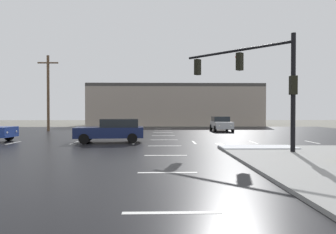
# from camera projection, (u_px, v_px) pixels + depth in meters

# --- Properties ---
(ground_plane) EXTENTS (120.00, 120.00, 0.00)m
(ground_plane) POSITION_uv_depth(u_px,v_px,m) (164.00, 143.00, 19.97)
(ground_plane) COLOR slate
(road_asphalt) EXTENTS (44.00, 44.00, 0.02)m
(road_asphalt) POSITION_uv_depth(u_px,v_px,m) (164.00, 143.00, 19.97)
(road_asphalt) COLOR black
(road_asphalt) RESTS_ON ground_plane
(snow_strip_curbside) EXTENTS (4.00, 1.60, 0.06)m
(snow_strip_curbside) POSITION_uv_depth(u_px,v_px,m) (258.00, 147.00, 16.09)
(snow_strip_curbside) COLOR white
(snow_strip_curbside) RESTS_ON sidewalk_corner
(lane_markings) EXTENTS (36.15, 36.15, 0.01)m
(lane_markings) POSITION_uv_depth(u_px,v_px,m) (184.00, 145.00, 18.62)
(lane_markings) COLOR silver
(lane_markings) RESTS_ON road_asphalt
(traffic_signal_mast) EXTENTS (4.74, 4.77, 5.70)m
(traffic_signal_mast) POSITION_uv_depth(u_px,v_px,m) (257.00, 74.00, 15.58)
(traffic_signal_mast) COLOR black
(traffic_signal_mast) RESTS_ON sidewalk_corner
(strip_building_background) EXTENTS (26.77, 8.00, 6.41)m
(strip_building_background) POSITION_uv_depth(u_px,v_px,m) (175.00, 105.00, 48.03)
(strip_building_background) COLOR gray
(strip_building_background) RESTS_ON ground_plane
(sedan_navy) EXTENTS (4.67, 2.40, 1.58)m
(sedan_navy) POSITION_uv_depth(u_px,v_px,m) (112.00, 130.00, 20.09)
(sedan_navy) COLOR #141E47
(sedan_navy) RESTS_ON road_asphalt
(sedan_silver) EXTENTS (2.13, 4.58, 1.58)m
(sedan_silver) POSITION_uv_depth(u_px,v_px,m) (221.00, 123.00, 32.32)
(sedan_silver) COLOR #B7BABF
(sedan_silver) RESTS_ON road_asphalt
(utility_pole_distant) EXTENTS (2.20, 0.28, 8.21)m
(utility_pole_distant) POSITION_uv_depth(u_px,v_px,m) (48.00, 91.00, 32.30)
(utility_pole_distant) COLOR brown
(utility_pole_distant) RESTS_ON ground_plane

